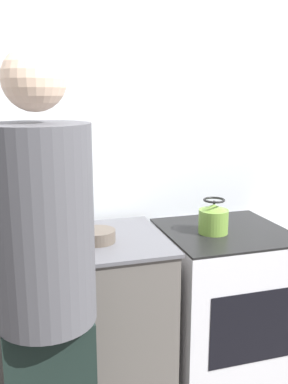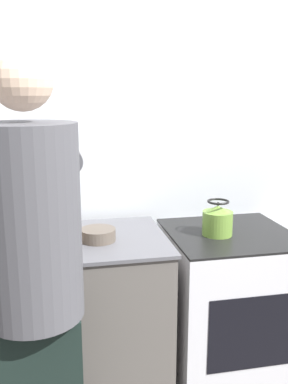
# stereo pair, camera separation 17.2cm
# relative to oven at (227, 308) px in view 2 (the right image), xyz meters

# --- Properties ---
(wall_back) EXTENTS (8.00, 0.05, 2.60)m
(wall_back) POSITION_rel_oven_xyz_m (-0.72, 0.40, 0.84)
(wall_back) COLOR silver
(wall_back) RESTS_ON ground_plane
(counter) EXTENTS (1.41, 0.65, 0.94)m
(counter) POSITION_rel_oven_xyz_m (-1.09, -0.02, 0.01)
(counter) COLOR #5B5651
(counter) RESTS_ON ground_plane
(oven) EXTENTS (0.68, 0.67, 0.91)m
(oven) POSITION_rel_oven_xyz_m (0.00, 0.00, 0.00)
(oven) COLOR silver
(oven) RESTS_ON ground_plane
(person) EXTENTS (0.41, 0.64, 1.81)m
(person) POSITION_rel_oven_xyz_m (-1.02, -0.57, 0.52)
(person) COLOR black
(person) RESTS_ON ground_plane
(cutting_board) EXTENTS (0.36, 0.25, 0.02)m
(cutting_board) POSITION_rel_oven_xyz_m (-1.05, -0.18, 0.49)
(cutting_board) COLOR #A87A4C
(cutting_board) RESTS_ON counter
(knife) EXTENTS (0.19, 0.06, 0.01)m
(knife) POSITION_rel_oven_xyz_m (-1.04, -0.17, 0.50)
(knife) COLOR silver
(knife) RESTS_ON cutting_board
(kettle) EXTENTS (0.16, 0.16, 0.19)m
(kettle) POSITION_rel_oven_xyz_m (-0.09, -0.02, 0.54)
(kettle) COLOR olive
(kettle) RESTS_ON oven
(bowl_prep) EXTENTS (0.18, 0.18, 0.06)m
(bowl_prep) POSITION_rel_oven_xyz_m (-0.73, -0.06, 0.51)
(bowl_prep) COLOR brown
(bowl_prep) RESTS_ON counter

